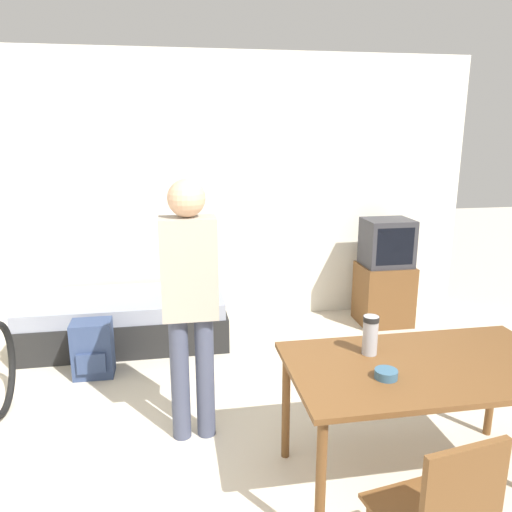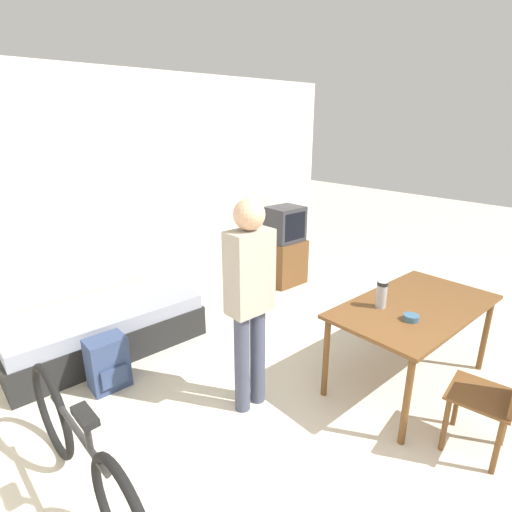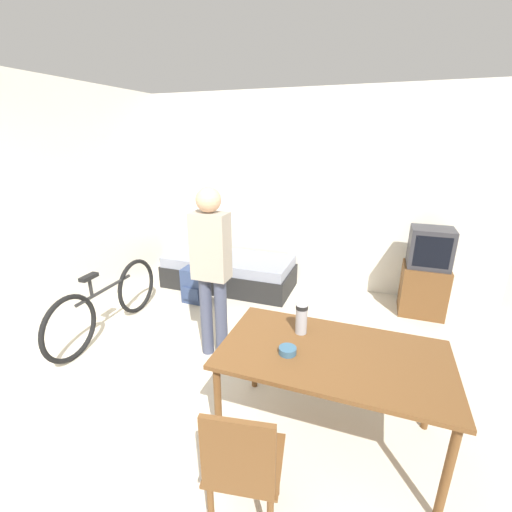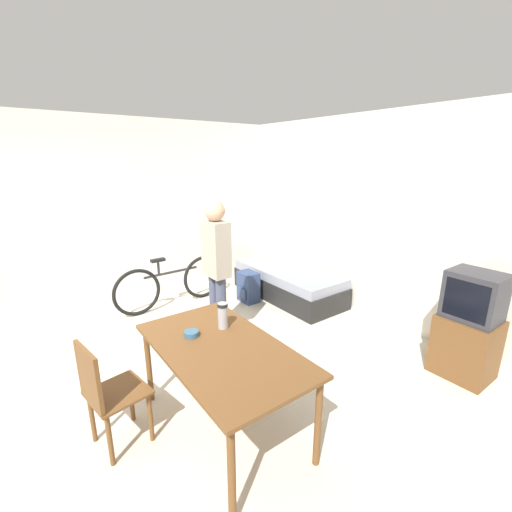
% 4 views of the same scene
% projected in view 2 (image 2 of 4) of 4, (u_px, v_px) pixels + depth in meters
% --- Properties ---
extents(ground_plane, '(20.00, 20.00, 0.00)m').
position_uv_depth(ground_plane, '(447.00, 508.00, 2.37)').
color(ground_plane, beige).
extents(wall_back, '(5.48, 0.06, 2.70)m').
position_uv_depth(wall_back, '(147.00, 199.00, 4.50)').
color(wall_back, silver).
rests_on(wall_back, ground_plane).
extents(daybed, '(1.86, 0.82, 0.46)m').
position_uv_depth(daybed, '(104.00, 329.00, 3.97)').
color(daybed, black).
rests_on(daybed, ground_plane).
extents(tv, '(0.52, 0.45, 1.09)m').
position_uv_depth(tv, '(284.00, 248.00, 5.54)').
color(tv, brown).
rests_on(tv, ground_plane).
extents(dining_table, '(1.50, 0.83, 0.74)m').
position_uv_depth(dining_table, '(414.00, 313.00, 3.32)').
color(dining_table, brown).
rests_on(dining_table, ground_plane).
extents(wooden_chair, '(0.46, 0.46, 0.88)m').
position_uv_depth(wooden_chair, '(498.00, 393.00, 2.61)').
color(wooden_chair, brown).
rests_on(wooden_chair, ground_plane).
extents(bicycle, '(0.11, 1.72, 0.76)m').
position_uv_depth(bicycle, '(82.00, 455.00, 2.31)').
color(bicycle, black).
rests_on(bicycle, ground_plane).
extents(person_standing, '(0.34, 0.23, 1.69)m').
position_uv_depth(person_standing, '(250.00, 293.00, 2.93)').
color(person_standing, '#3D4256').
rests_on(person_standing, ground_plane).
extents(thermos_flask, '(0.09, 0.09, 0.22)m').
position_uv_depth(thermos_flask, '(382.00, 293.00, 3.22)').
color(thermos_flask, '#99999E').
rests_on(thermos_flask, dining_table).
extents(mate_bowl, '(0.12, 0.12, 0.05)m').
position_uv_depth(mate_bowl, '(411.00, 318.00, 3.04)').
color(mate_bowl, '#335670').
rests_on(mate_bowl, dining_table).
extents(backpack, '(0.32, 0.26, 0.47)m').
position_uv_depth(backpack, '(108.00, 363.00, 3.39)').
color(backpack, navy).
rests_on(backpack, ground_plane).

